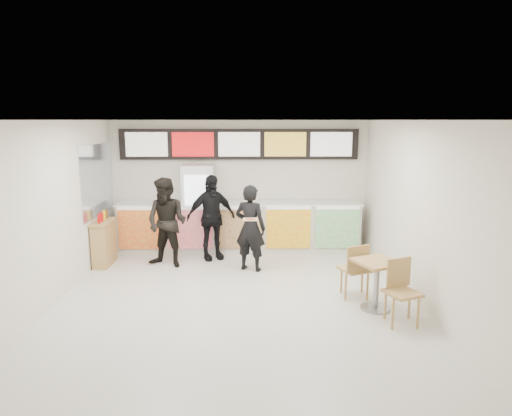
{
  "coord_description": "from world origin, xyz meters",
  "views": [
    {
      "loc": [
        0.22,
        -7.19,
        3.0
      ],
      "look_at": [
        0.35,
        1.2,
        1.38
      ],
      "focal_mm": 32.0,
      "sensor_mm": 36.0,
      "label": 1
    }
  ],
  "objects_px": {
    "customer_left": "(167,223)",
    "condiment_ledge": "(104,242)",
    "service_counter": "(240,227)",
    "customer_main": "(250,228)",
    "customer_mid": "(211,217)",
    "cafe_table": "(377,276)",
    "drinks_fridge": "(199,208)"
  },
  "relations": [
    {
      "from": "service_counter",
      "to": "drinks_fridge",
      "type": "bearing_deg",
      "value": 179.01
    },
    {
      "from": "customer_main",
      "to": "cafe_table",
      "type": "bearing_deg",
      "value": 157.88
    },
    {
      "from": "service_counter",
      "to": "condiment_ledge",
      "type": "xyz_separation_m",
      "value": [
        -2.82,
        -1.0,
        -0.09
      ]
    },
    {
      "from": "service_counter",
      "to": "customer_left",
      "type": "distance_m",
      "value": 1.89
    },
    {
      "from": "service_counter",
      "to": "customer_mid",
      "type": "relative_size",
      "value": 3.0
    },
    {
      "from": "service_counter",
      "to": "customer_mid",
      "type": "distance_m",
      "value": 0.94
    },
    {
      "from": "customer_left",
      "to": "cafe_table",
      "type": "distance_m",
      "value": 4.37
    },
    {
      "from": "cafe_table",
      "to": "condiment_ledge",
      "type": "bearing_deg",
      "value": 132.24
    },
    {
      "from": "customer_mid",
      "to": "cafe_table",
      "type": "relative_size",
      "value": 1.1
    },
    {
      "from": "drinks_fridge",
      "to": "condiment_ledge",
      "type": "bearing_deg",
      "value": -151.65
    },
    {
      "from": "drinks_fridge",
      "to": "cafe_table",
      "type": "bearing_deg",
      "value": -46.95
    },
    {
      "from": "customer_left",
      "to": "condiment_ledge",
      "type": "bearing_deg",
      "value": -164.97
    },
    {
      "from": "customer_left",
      "to": "condiment_ledge",
      "type": "height_order",
      "value": "customer_left"
    },
    {
      "from": "cafe_table",
      "to": "customer_mid",
      "type": "bearing_deg",
      "value": 113.46
    },
    {
      "from": "customer_mid",
      "to": "service_counter",
      "type": "bearing_deg",
      "value": 22.21
    },
    {
      "from": "customer_main",
      "to": "customer_mid",
      "type": "xyz_separation_m",
      "value": [
        -0.85,
        0.77,
        0.05
      ]
    },
    {
      "from": "drinks_fridge",
      "to": "condiment_ledge",
      "type": "relative_size",
      "value": 1.79
    },
    {
      "from": "customer_left",
      "to": "customer_main",
      "type": "bearing_deg",
      "value": 11.47
    },
    {
      "from": "service_counter",
      "to": "condiment_ledge",
      "type": "distance_m",
      "value": 2.99
    },
    {
      "from": "condiment_ledge",
      "to": "cafe_table",
      "type": "bearing_deg",
      "value": -25.3
    },
    {
      "from": "service_counter",
      "to": "cafe_table",
      "type": "height_order",
      "value": "service_counter"
    },
    {
      "from": "customer_mid",
      "to": "condiment_ledge",
      "type": "relative_size",
      "value": 1.66
    },
    {
      "from": "cafe_table",
      "to": "customer_main",
      "type": "bearing_deg",
      "value": 112.78
    },
    {
      "from": "customer_main",
      "to": "condiment_ledge",
      "type": "bearing_deg",
      "value": 15.1
    },
    {
      "from": "customer_mid",
      "to": "cafe_table",
      "type": "height_order",
      "value": "customer_mid"
    },
    {
      "from": "customer_main",
      "to": "condiment_ledge",
      "type": "relative_size",
      "value": 1.57
    },
    {
      "from": "service_counter",
      "to": "cafe_table",
      "type": "distance_m",
      "value": 4.08
    },
    {
      "from": "customer_main",
      "to": "customer_left",
      "type": "xyz_separation_m",
      "value": [
        -1.71,
        0.27,
        0.05
      ]
    },
    {
      "from": "condiment_ledge",
      "to": "customer_left",
      "type": "bearing_deg",
      "value": -5.55
    },
    {
      "from": "drinks_fridge",
      "to": "customer_left",
      "type": "height_order",
      "value": "drinks_fridge"
    },
    {
      "from": "service_counter",
      "to": "condiment_ledge",
      "type": "bearing_deg",
      "value": -160.46
    },
    {
      "from": "service_counter",
      "to": "cafe_table",
      "type": "bearing_deg",
      "value": -56.43
    }
  ]
}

